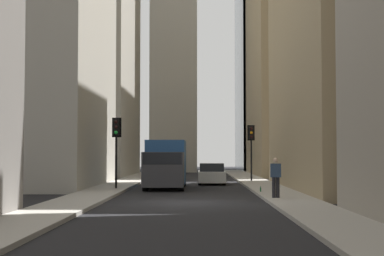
# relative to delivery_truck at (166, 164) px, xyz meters

# --- Properties ---
(ground_plane) EXTENTS (135.00, 135.00, 0.00)m
(ground_plane) POSITION_rel_delivery_truck_xyz_m (-9.64, -1.40, -1.46)
(ground_plane) COLOR black
(sidewalk_right) EXTENTS (90.00, 2.20, 0.14)m
(sidewalk_right) POSITION_rel_delivery_truck_xyz_m (-9.64, 3.10, -1.39)
(sidewalk_right) COLOR #A8A399
(sidewalk_right) RESTS_ON ground_plane
(sidewalk_left) EXTENTS (90.00, 2.20, 0.14)m
(sidewalk_left) POSITION_rel_delivery_truck_xyz_m (-9.64, -5.90, -1.39)
(sidewalk_left) COLOR #A8A399
(sidewalk_left) RESTS_ON ground_plane
(building_left_far) EXTENTS (18.81, 10.50, 26.84)m
(building_left_far) POSITION_rel_delivery_truck_xyz_m (21.75, -11.99, 11.97)
(building_left_far) COLOR #9E8966
(building_left_far) RESTS_ON ground_plane
(building_right_far) EXTENTS (14.85, 10.50, 28.66)m
(building_right_far) POSITION_rel_delivery_truck_xyz_m (18.48, 9.19, 12.88)
(building_right_far) COLOR #B7B2A5
(building_right_far) RESTS_ON ground_plane
(building_right_midfar) EXTENTS (13.33, 10.50, 21.53)m
(building_right_midfar) POSITION_rel_delivery_truck_xyz_m (1.73, 9.19, 9.31)
(building_right_midfar) COLOR #B7B2A5
(building_right_midfar) RESTS_ON ground_plane
(church_spire) EXTENTS (5.81, 5.81, 36.55)m
(church_spire) POSITION_rel_delivery_truck_xyz_m (32.12, 0.92, 17.66)
(church_spire) COLOR #B7B2A5
(church_spire) RESTS_ON ground_plane
(delivery_truck) EXTENTS (6.46, 2.25, 2.84)m
(delivery_truck) POSITION_rel_delivery_truck_xyz_m (0.00, 0.00, 0.00)
(delivery_truck) COLOR #285699
(delivery_truck) RESTS_ON ground_plane
(sedan_white) EXTENTS (4.30, 1.78, 1.42)m
(sedan_white) POSITION_rel_delivery_truck_xyz_m (4.83, -2.80, -0.80)
(sedan_white) COLOR silver
(sedan_white) RESTS_ON ground_plane
(traffic_light_midblock) EXTENTS (0.43, 0.52, 3.93)m
(traffic_light_midblock) POSITION_rel_delivery_truck_xyz_m (-2.00, 2.64, 1.57)
(traffic_light_midblock) COLOR black
(traffic_light_midblock) RESTS_ON sidewalk_right
(traffic_light_far_junction) EXTENTS (0.43, 0.52, 3.96)m
(traffic_light_far_junction) POSITION_rel_delivery_truck_xyz_m (7.19, -5.69, 1.59)
(traffic_light_far_junction) COLOR black
(traffic_light_far_junction) RESTS_ON sidewalk_left
(pedestrian) EXTENTS (0.26, 0.44, 1.74)m
(pedestrian) POSITION_rel_delivery_truck_xyz_m (-8.82, -5.30, -0.37)
(pedestrian) COLOR black
(pedestrian) RESTS_ON sidewalk_left
(discarded_bottle) EXTENTS (0.07, 0.07, 0.27)m
(discarded_bottle) POSITION_rel_delivery_truck_xyz_m (-4.85, -5.07, -1.21)
(discarded_bottle) COLOR #236033
(discarded_bottle) RESTS_ON sidewalk_left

